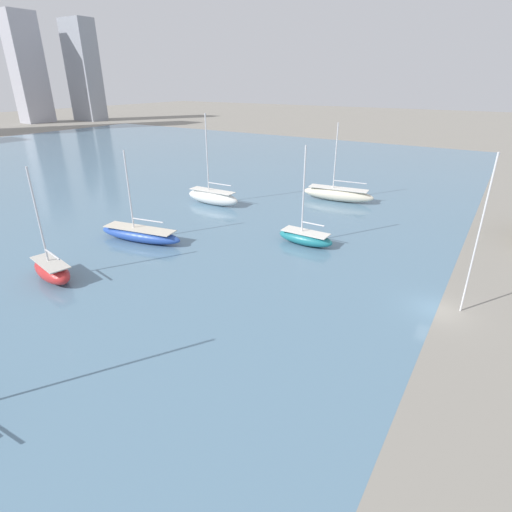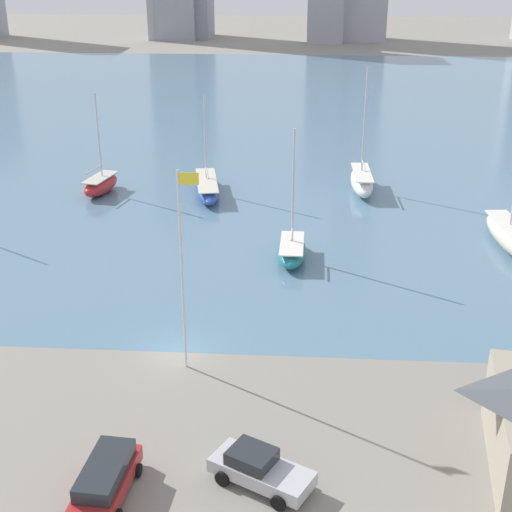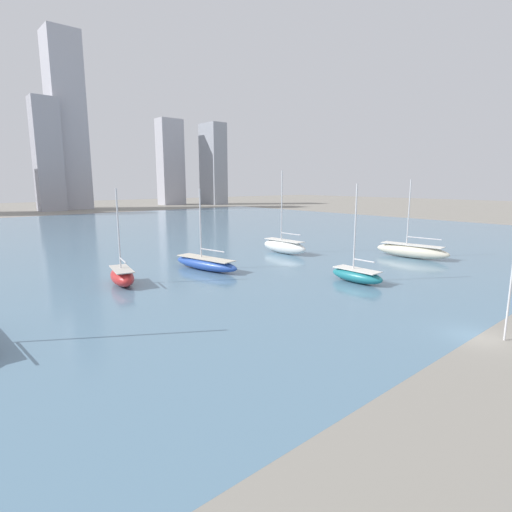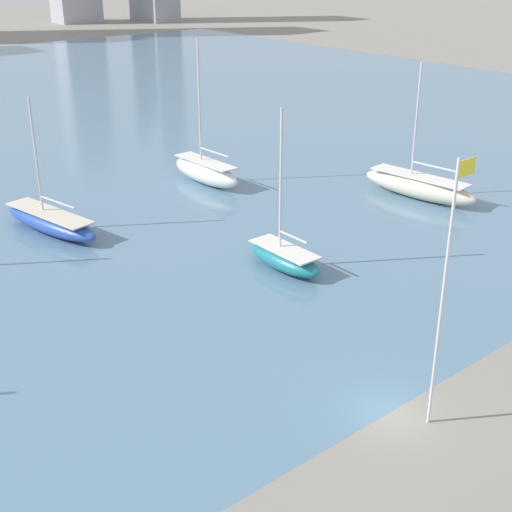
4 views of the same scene
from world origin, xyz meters
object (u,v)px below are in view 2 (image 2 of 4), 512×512
(sailboat_white, at_px, (362,181))
(sailboat_red, at_px, (101,184))
(parked_pickup_silver, at_px, (259,468))
(sailboat_blue, at_px, (207,187))
(sailboat_teal, at_px, (292,250))
(parked_suv_red, at_px, (106,478))
(flag_pole, at_px, (183,266))
(sailboat_cream, at_px, (512,238))

(sailboat_white, height_order, sailboat_red, sailboat_white)
(parked_pickup_silver, bearing_deg, sailboat_blue, 38.51)
(sailboat_blue, distance_m, sailboat_teal, 19.01)
(sailboat_blue, bearing_deg, sailboat_white, -2.95)
(sailboat_red, height_order, parked_pickup_silver, sailboat_red)
(sailboat_teal, distance_m, sailboat_red, 26.13)
(parked_suv_red, bearing_deg, sailboat_white, 76.85)
(flag_pole, height_order, parked_pickup_silver, flag_pole)
(sailboat_red, xyz_separation_m, sailboat_cream, (39.36, -12.64, 0.07))
(sailboat_teal, bearing_deg, sailboat_white, 70.15)
(flag_pole, height_order, sailboat_teal, flag_pole)
(flag_pole, bearing_deg, sailboat_teal, 70.08)
(flag_pole, relative_size, sailboat_red, 1.21)
(sailboat_teal, xyz_separation_m, sailboat_cream, (18.85, 3.54, 0.21))
(sailboat_teal, xyz_separation_m, parked_pickup_silver, (-1.01, -27.17, 0.02))
(flag_pole, distance_m, sailboat_red, 36.59)
(flag_pole, relative_size, sailboat_white, 0.98)
(sailboat_blue, bearing_deg, flag_pole, -94.96)
(sailboat_red, bearing_deg, flag_pole, -54.45)
(sailboat_teal, relative_size, parked_suv_red, 2.13)
(sailboat_teal, height_order, sailboat_cream, sailboat_cream)
(sailboat_blue, height_order, sailboat_cream, sailboat_cream)
(sailboat_white, bearing_deg, flag_pole, -111.52)
(sailboat_white, bearing_deg, sailboat_red, -176.01)
(sailboat_blue, xyz_separation_m, sailboat_white, (16.31, 2.09, 0.30))
(sailboat_red, relative_size, sailboat_cream, 0.91)
(parked_suv_red, xyz_separation_m, parked_pickup_silver, (7.15, 1.34, -0.13))
(sailboat_cream, bearing_deg, parked_pickup_silver, -128.89)
(flag_pole, relative_size, sailboat_teal, 1.15)
(sailboat_blue, xyz_separation_m, parked_pickup_silver, (8.26, -43.78, 0.02))
(sailboat_cream, bearing_deg, sailboat_teal, -175.36)
(sailboat_teal, distance_m, sailboat_cream, 19.18)
(sailboat_blue, height_order, sailboat_teal, sailboat_teal)
(parked_pickup_silver, bearing_deg, sailboat_red, 52.05)
(sailboat_red, bearing_deg, parked_pickup_silver, -53.66)
(sailboat_white, bearing_deg, sailboat_blue, -173.91)
(sailboat_blue, bearing_deg, sailboat_teal, -71.11)
(parked_suv_red, height_order, parked_pickup_silver, parked_suv_red)
(parked_pickup_silver, bearing_deg, sailboat_teal, 25.71)
(flag_pole, height_order, sailboat_red, flag_pole)
(flag_pole, relative_size, parked_suv_red, 2.45)
(sailboat_cream, xyz_separation_m, parked_pickup_silver, (-19.86, -30.72, -0.19))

